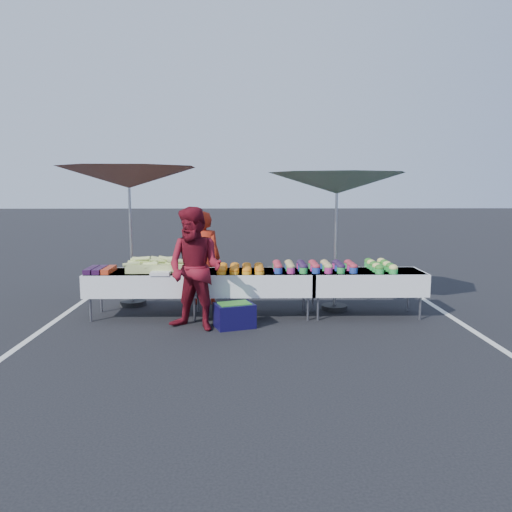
{
  "coord_description": "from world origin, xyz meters",
  "views": [
    {
      "loc": [
        -0.15,
        -8.01,
        2.13
      ],
      "look_at": [
        0.0,
        0.0,
        1.0
      ],
      "focal_mm": 35.0,
      "sensor_mm": 36.0,
      "label": 1
    }
  ],
  "objects_px": {
    "table_center": "(256,281)",
    "storage_bin": "(234,315)",
    "umbrella_right": "(337,184)",
    "vendor": "(204,258)",
    "umbrella_left": "(129,179)",
    "customer": "(195,269)",
    "table_right": "(365,281)",
    "table_left": "(146,282)"
  },
  "relations": [
    {
      "from": "table_center",
      "to": "storage_bin",
      "type": "relative_size",
      "value": 2.75
    },
    {
      "from": "table_center",
      "to": "umbrella_right",
      "type": "bearing_deg",
      "value": 16.32
    },
    {
      "from": "vendor",
      "to": "storage_bin",
      "type": "distance_m",
      "value": 1.75
    },
    {
      "from": "table_center",
      "to": "umbrella_left",
      "type": "relative_size",
      "value": 0.58
    },
    {
      "from": "table_center",
      "to": "customer",
      "type": "distance_m",
      "value": 1.23
    },
    {
      "from": "table_right",
      "to": "vendor",
      "type": "xyz_separation_m",
      "value": [
        -2.73,
        0.87,
        0.26
      ]
    },
    {
      "from": "table_center",
      "to": "umbrella_right",
      "type": "relative_size",
      "value": 0.78
    },
    {
      "from": "umbrella_left",
      "to": "umbrella_right",
      "type": "distance_m",
      "value": 3.59
    },
    {
      "from": "umbrella_right",
      "to": "customer",
      "type": "bearing_deg",
      "value": -153.23
    },
    {
      "from": "table_center",
      "to": "table_right",
      "type": "relative_size",
      "value": 1.0
    },
    {
      "from": "vendor",
      "to": "table_center",
      "type": "bearing_deg",
      "value": 136.24
    },
    {
      "from": "table_right",
      "to": "customer",
      "type": "bearing_deg",
      "value": -164.55
    },
    {
      "from": "table_left",
      "to": "storage_bin",
      "type": "relative_size",
      "value": 2.75
    },
    {
      "from": "table_left",
      "to": "table_center",
      "type": "xyz_separation_m",
      "value": [
        1.8,
        0.0,
        0.0
      ]
    },
    {
      "from": "table_center",
      "to": "umbrella_right",
      "type": "xyz_separation_m",
      "value": [
        1.37,
        0.4,
        1.57
      ]
    },
    {
      "from": "table_left",
      "to": "umbrella_left",
      "type": "height_order",
      "value": "umbrella_left"
    },
    {
      "from": "table_right",
      "to": "umbrella_right",
      "type": "distance_m",
      "value": 1.68
    },
    {
      "from": "table_center",
      "to": "customer",
      "type": "bearing_deg",
      "value": -140.63
    },
    {
      "from": "customer",
      "to": "storage_bin",
      "type": "xyz_separation_m",
      "value": [
        0.57,
        0.1,
        -0.72
      ]
    },
    {
      "from": "table_center",
      "to": "table_right",
      "type": "height_order",
      "value": "same"
    },
    {
      "from": "table_left",
      "to": "table_right",
      "type": "bearing_deg",
      "value": 0.0
    },
    {
      "from": "umbrella_left",
      "to": "umbrella_right",
      "type": "relative_size",
      "value": 1.34
    },
    {
      "from": "customer",
      "to": "storage_bin",
      "type": "relative_size",
      "value": 2.7
    },
    {
      "from": "table_center",
      "to": "storage_bin",
      "type": "height_order",
      "value": "table_center"
    },
    {
      "from": "table_center",
      "to": "umbrella_left",
      "type": "bearing_deg",
      "value": 160.02
    },
    {
      "from": "table_right",
      "to": "umbrella_right",
      "type": "height_order",
      "value": "umbrella_right"
    },
    {
      "from": "table_center",
      "to": "table_right",
      "type": "bearing_deg",
      "value": 0.0
    },
    {
      "from": "vendor",
      "to": "umbrella_left",
      "type": "xyz_separation_m",
      "value": [
        -1.27,
        -0.07,
        1.41
      ]
    },
    {
      "from": "customer",
      "to": "storage_bin",
      "type": "height_order",
      "value": "customer"
    },
    {
      "from": "umbrella_left",
      "to": "storage_bin",
      "type": "relative_size",
      "value": 4.74
    },
    {
      "from": "umbrella_left",
      "to": "storage_bin",
      "type": "xyz_separation_m",
      "value": [
        1.86,
        -1.45,
        -2.06
      ]
    },
    {
      "from": "table_left",
      "to": "storage_bin",
      "type": "distance_m",
      "value": 1.64
    },
    {
      "from": "vendor",
      "to": "customer",
      "type": "relative_size",
      "value": 0.92
    },
    {
      "from": "table_right",
      "to": "umbrella_right",
      "type": "relative_size",
      "value": 0.78
    },
    {
      "from": "umbrella_left",
      "to": "table_center",
      "type": "bearing_deg",
      "value": -19.98
    },
    {
      "from": "storage_bin",
      "to": "customer",
      "type": "bearing_deg",
      "value": 170.88
    },
    {
      "from": "umbrella_left",
      "to": "umbrella_right",
      "type": "bearing_deg",
      "value": -6.4
    },
    {
      "from": "table_right",
      "to": "umbrella_right",
      "type": "bearing_deg",
      "value": 137.34
    },
    {
      "from": "umbrella_left",
      "to": "umbrella_right",
      "type": "xyz_separation_m",
      "value": [
        3.57,
        -0.4,
        -0.1
      ]
    },
    {
      "from": "table_left",
      "to": "storage_bin",
      "type": "xyz_separation_m",
      "value": [
        1.46,
        -0.65,
        -0.39
      ]
    },
    {
      "from": "table_center",
      "to": "umbrella_left",
      "type": "xyz_separation_m",
      "value": [
        -2.2,
        0.8,
        1.67
      ]
    },
    {
      "from": "table_left",
      "to": "customer",
      "type": "height_order",
      "value": "customer"
    }
  ]
}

